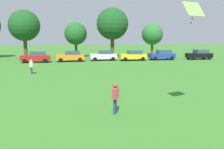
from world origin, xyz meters
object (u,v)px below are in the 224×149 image
object	(u,v)px
kite	(193,10)
parked_car_red_0	(36,57)
parked_car_yellow_3	(133,55)
tree_center	(76,34)
adult_bystander	(115,95)
tree_far_right	(152,34)
parked_car_blue_4	(162,55)
parked_car_orange_1	(71,56)
tree_left	(24,26)
tree_right	(112,24)
parked_car_white_2	(104,55)
parked_car_black_5	(199,54)
bystander_near_trees	(31,66)

from	to	relation	value
kite	parked_car_red_0	xyz separation A→B (m)	(-10.75, 26.99, -4.46)
parked_car_yellow_3	tree_center	xyz separation A→B (m)	(-8.86, 7.86, 3.52)
adult_bystander	kite	size ratio (longest dim) A/B	1.30
tree_center	tree_far_right	xyz separation A→B (m)	(14.53, -1.07, -0.10)
parked_car_yellow_3	parked_car_blue_4	distance (m)	5.15
parked_car_yellow_3	tree_center	distance (m)	12.36
parked_car_yellow_3	tree_far_right	world-z (taller)	tree_far_right
parked_car_orange_1	tree_center	xyz separation A→B (m)	(1.19, 7.44, 3.52)
kite	parked_car_orange_1	world-z (taller)	kite
parked_car_red_0	parked_car_orange_1	distance (m)	5.23
tree_left	tree_right	size ratio (longest dim) A/B	0.94
parked_car_white_2	parked_car_black_5	world-z (taller)	same
parked_car_red_0	parked_car_black_5	bearing A→B (deg)	179.68
tree_right	parked_car_yellow_3	bearing A→B (deg)	-71.82
parked_car_blue_4	parked_car_yellow_3	bearing A→B (deg)	3.64
adult_bystander	parked_car_yellow_3	bearing A→B (deg)	179.92
bystander_near_trees	tree_far_right	world-z (taller)	tree_far_right
kite	tree_right	distance (m)	33.68
parked_car_yellow_3	tree_center	world-z (taller)	tree_center
parked_car_red_0	tree_left	world-z (taller)	tree_left
bystander_near_trees	parked_car_blue_4	bearing A→B (deg)	101.09
bystander_near_trees	parked_car_yellow_3	bearing A→B (deg)	108.51
adult_bystander	tree_left	world-z (taller)	tree_left
parked_car_red_0	tree_left	bearing A→B (deg)	-71.28
parked_car_red_0	parked_car_white_2	bearing A→B (deg)	-174.77
parked_car_white_2	tree_far_right	xyz separation A→B (m)	(10.38, 5.78, 3.43)
parked_car_white_2	tree_right	world-z (taller)	tree_right
tree_right	tree_far_right	size ratio (longest dim) A/B	1.44
bystander_near_trees	tree_left	distance (m)	20.22
bystander_near_trees	parked_car_yellow_3	distance (m)	18.62
parked_car_yellow_3	tree_left	bearing A→B (deg)	-23.22
adult_bystander	kite	bearing A→B (deg)	101.99
bystander_near_trees	tree_center	size ratio (longest dim) A/B	0.24
bystander_near_trees	tree_left	xyz separation A→B (m)	(-3.34, 19.34, 4.86)
tree_center	tree_left	bearing A→B (deg)	-178.67
parked_car_orange_1	tree_right	size ratio (longest dim) A/B	0.47
parked_car_red_0	parked_car_yellow_3	size ratio (longest dim) A/B	1.00
tree_left	parked_car_white_2	bearing A→B (deg)	-26.81
parked_car_black_5	parked_car_red_0	bearing A→B (deg)	-0.32
bystander_near_trees	parked_car_blue_4	world-z (taller)	parked_car_blue_4
tree_center	parked_car_orange_1	bearing A→B (deg)	-99.07
parked_car_white_2	parked_car_blue_4	xyz separation A→B (m)	(9.85, -0.69, 0.00)
parked_car_blue_4	tree_center	bearing A→B (deg)	-28.29
kite	tree_center	xyz separation A→B (m)	(-4.34, 34.80, -0.94)
parked_car_red_0	parked_car_orange_1	xyz separation A→B (m)	(5.22, 0.37, 0.00)
parked_car_blue_4	tree_center	size ratio (longest dim) A/B	0.66
kite	tree_left	distance (m)	37.07
bystander_near_trees	parked_car_blue_4	size ratio (longest dim) A/B	0.36
tree_left	tree_center	xyz separation A→B (m)	(8.98, 0.21, -1.39)
kite	parked_car_black_5	xyz separation A→B (m)	(16.26, 26.84, -4.46)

